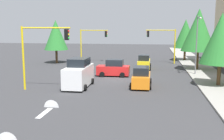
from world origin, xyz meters
TOP-DOWN VIEW (x-y plane):
  - ground_plane at (0.00, 0.00)m, footprint 120.00×120.00m
  - sidewalk_kerb at (-5.00, 10.50)m, footprint 80.00×4.00m
  - lane_arrow_near at (11.51, -3.00)m, footprint 2.40×1.10m
  - traffic_signal_far_right at (-14.00, -5.64)m, footprint 0.36×4.59m
  - traffic_signal_far_left at (-14.00, 5.64)m, footprint 0.36×4.59m
  - traffic_signal_near_right at (6.00, -5.72)m, footprint 0.36×4.59m
  - street_lamp_curbside at (-3.61, 9.20)m, footprint 2.15×0.28m
  - tree_roadside_near at (2.00, 10.50)m, footprint 3.87×3.87m
  - tree_roadside_mid at (-8.00, 10.00)m, footprint 4.41×4.41m
  - tree_roadside_far at (-18.00, 9.50)m, footprint 3.82×3.82m
  - tree_opposite_side at (-12.00, -11.00)m, footprint 3.72×3.72m
  - delivery_van_white at (4.21, -2.84)m, footprint 4.80×2.22m
  - car_red at (-2.00, -0.37)m, footprint 1.96×3.76m
  - car_yellow at (-7.95, 2.97)m, footprint 4.20×1.94m
  - car_orange at (3.26, 3.11)m, footprint 4.05×1.95m

SIDE VIEW (x-z plane):
  - ground_plane at x=0.00m, z-range 0.00..0.00m
  - lane_arrow_near at x=11.51m, z-range -0.54..0.56m
  - sidewalk_kerb at x=-5.00m, z-range 0.00..0.15m
  - car_red at x=-2.00m, z-range -0.09..1.88m
  - car_orange at x=3.26m, z-range -0.09..1.88m
  - car_yellow at x=-7.95m, z-range -0.09..1.88m
  - delivery_van_white at x=4.21m, z-range -0.11..2.67m
  - traffic_signal_far_right at x=-14.00m, z-range 1.12..6.41m
  - traffic_signal_far_left at x=-14.00m, z-range 1.12..6.46m
  - traffic_signal_near_right at x=6.00m, z-range 1.20..6.99m
  - street_lamp_curbside at x=-3.61m, z-range 0.85..7.85m
  - tree_opposite_side at x=-12.00m, z-range 1.05..7.81m
  - tree_roadside_far at x=-18.00m, z-range 1.08..8.04m
  - tree_roadside_near at x=2.00m, z-range 1.09..8.15m
  - tree_roadside_mid at x=-8.00m, z-range 1.27..9.34m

